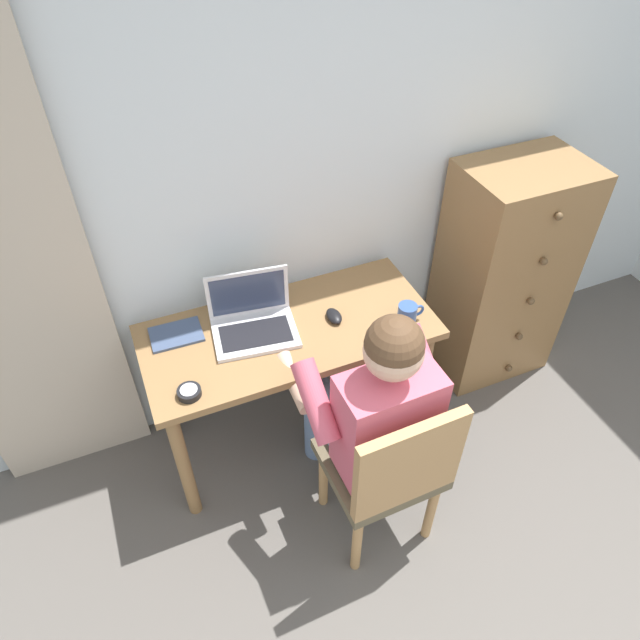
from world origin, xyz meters
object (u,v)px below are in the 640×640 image
desk (290,348)px  laptop (253,319)px  person_seated (370,404)px  computer_mouse (334,316)px  notebook_pad (176,334)px  dresser (503,274)px  desk_clock (189,392)px  chair (390,469)px  coffee_mug (408,314)px

desk → laptop: bearing=156.2°
desk → laptop: 0.22m
desk → person_seated: (0.16, -0.45, 0.06)m
desk → computer_mouse: 0.24m
laptop → person_seated: bearing=-60.3°
notebook_pad → person_seated: bearing=-43.0°
dresser → desk_clock: size_ratio=13.05×
person_seated → notebook_pad: 0.84m
chair → computer_mouse: 0.67m
laptop → computer_mouse: size_ratio=3.71×
dresser → computer_mouse: size_ratio=11.74×
desk → chair: chair is taller
desk → notebook_pad: bearing=162.1°
desk_clock → coffee_mug: 0.94m
chair → notebook_pad: 1.01m
laptop → desk_clock: (-0.33, -0.25, -0.04)m
dresser → notebook_pad: (-1.60, 0.06, 0.14)m
laptop → computer_mouse: 0.34m
desk_clock → computer_mouse: bearing=14.6°
chair → coffee_mug: size_ratio=7.22×
dresser → coffee_mug: bearing=-161.0°
computer_mouse → desk_clock: size_ratio=1.11×
chair → desk_clock: chair is taller
desk → computer_mouse: size_ratio=12.21×
chair → desk_clock: size_ratio=9.63×
person_seated → notebook_pad: person_seated is taller
desk → coffee_mug: (0.47, -0.16, 0.16)m
computer_mouse → coffee_mug: size_ratio=0.83×
computer_mouse → person_seated: bearing=-93.7°
dresser → chair: 1.24m
person_seated → laptop: (-0.29, 0.51, 0.10)m
desk → desk_clock: (-0.46, -0.19, 0.13)m
dresser → computer_mouse: dresser is taller
notebook_pad → coffee_mug: bearing=-16.4°
person_seated → desk_clock: (-0.62, 0.26, 0.07)m
computer_mouse → desk_clock: (-0.66, -0.17, -0.00)m
dresser → notebook_pad: bearing=177.8°
dresser → coffee_mug: dresser is taller
desk_clock → coffee_mug: (0.93, 0.03, 0.03)m
notebook_pad → coffee_mug: size_ratio=1.75×
computer_mouse → desk_clock: bearing=-163.7°
dresser → laptop: size_ratio=3.16×
laptop → notebook_pad: (-0.31, 0.08, -0.05)m
dresser → coffee_mug: (-0.69, -0.24, 0.18)m
person_seated → chair: bearing=-88.9°
laptop → desk_clock: size_ratio=4.12×
desk → computer_mouse: (0.20, -0.02, 0.13)m
person_seated → computer_mouse: bearing=84.6°
notebook_pad → coffee_mug: (0.91, -0.30, 0.04)m
notebook_pad → desk_clock: bearing=-92.3°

